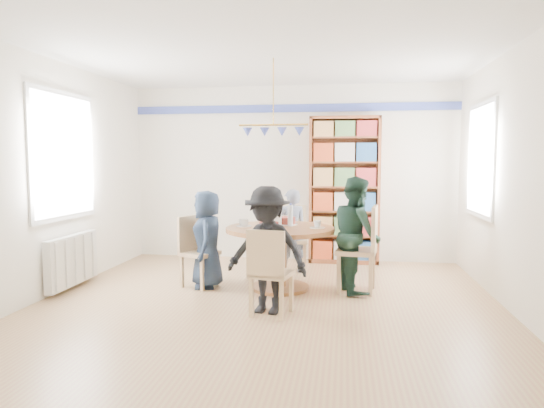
% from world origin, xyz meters
% --- Properties ---
extents(ground, '(5.00, 5.00, 0.00)m').
position_xyz_m(ground, '(0.00, 0.00, 0.00)').
color(ground, tan).
extents(room_shell, '(5.00, 5.00, 5.00)m').
position_xyz_m(room_shell, '(-0.26, 0.87, 1.65)').
color(room_shell, white).
rests_on(room_shell, ground).
extents(radiator, '(0.12, 1.00, 0.60)m').
position_xyz_m(radiator, '(-2.42, 0.30, 0.35)').
color(radiator, silver).
rests_on(radiator, ground).
extents(dining_table, '(1.30, 1.30, 0.75)m').
position_xyz_m(dining_table, '(0.06, 0.66, 0.56)').
color(dining_table, brown).
rests_on(dining_table, ground).
extents(chair_left, '(0.50, 0.50, 0.87)m').
position_xyz_m(chair_left, '(-1.00, 0.66, 0.48)').
color(chair_left, tan).
rests_on(chair_left, ground).
extents(chair_right, '(0.50, 0.50, 1.02)m').
position_xyz_m(chair_right, '(1.05, 0.67, 0.56)').
color(chair_right, tan).
rests_on(chair_right, ground).
extents(chair_far, '(0.46, 0.46, 0.91)m').
position_xyz_m(chair_far, '(0.09, 1.72, 0.50)').
color(chair_far, tan).
rests_on(chair_far, ground).
extents(chair_near, '(0.46, 0.46, 0.87)m').
position_xyz_m(chair_near, '(0.09, -0.39, 0.48)').
color(chair_near, tan).
rests_on(chair_near, ground).
extents(person_left, '(0.50, 0.65, 1.18)m').
position_xyz_m(person_left, '(-0.83, 0.62, 0.59)').
color(person_left, '#172233').
rests_on(person_left, ground).
extents(person_right, '(0.67, 0.77, 1.36)m').
position_xyz_m(person_right, '(0.96, 0.68, 0.68)').
color(person_right, '#162D23').
rests_on(person_right, ground).
extents(person_far, '(0.48, 0.39, 1.16)m').
position_xyz_m(person_far, '(0.10, 1.55, 0.58)').
color(person_far, gray).
rests_on(person_far, ground).
extents(person_near, '(0.91, 0.63, 1.29)m').
position_xyz_m(person_near, '(0.05, -0.28, 0.64)').
color(person_near, black).
rests_on(person_near, ground).
extents(bookshelf, '(1.05, 0.31, 2.20)m').
position_xyz_m(bookshelf, '(0.81, 2.34, 1.08)').
color(bookshelf, brown).
rests_on(bookshelf, ground).
extents(tableware, '(1.07, 1.07, 0.28)m').
position_xyz_m(tableware, '(0.04, 0.68, 0.81)').
color(tableware, white).
rests_on(tableware, dining_table).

